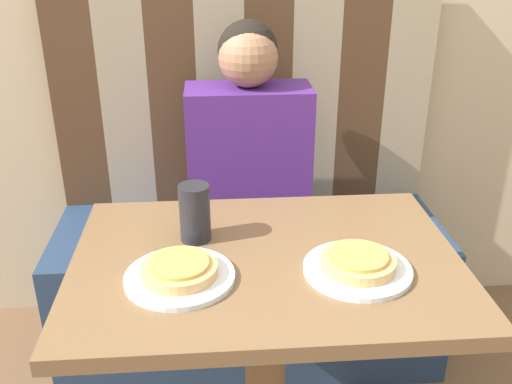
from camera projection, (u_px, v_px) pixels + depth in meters
booth_seat at (250, 286)px, 1.99m from camera, size 1.27×0.51×0.49m
booth_backrest at (244, 92)px, 1.93m from camera, size 1.27×0.06×0.78m
dining_table at (266, 300)px, 1.31m from camera, size 0.86×0.61×0.72m
person at (249, 135)px, 1.76m from camera, size 0.38×0.20×0.66m
plate_left at (180, 277)px, 1.18m from camera, size 0.23×0.23×0.01m
plate_right at (357, 269)px, 1.21m from camera, size 0.23×0.23×0.01m
pizza_left at (179, 269)px, 1.17m from camera, size 0.16×0.16×0.03m
pizza_right at (358, 261)px, 1.20m from camera, size 0.16×0.16×0.03m
drinking_cup at (195, 213)px, 1.31m from camera, size 0.07×0.07×0.14m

